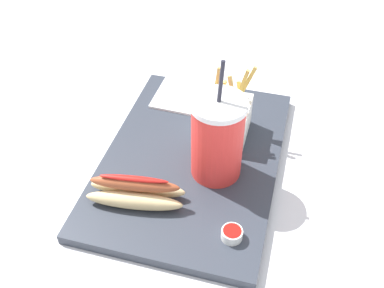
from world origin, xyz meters
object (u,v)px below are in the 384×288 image
at_px(ketchup_cup_1, 232,234).
at_px(napkin_stack, 182,96).
at_px(fries_basket, 227,118).
at_px(ketchup_cup_2, 221,97).
at_px(soda_cup, 217,138).
at_px(hot_dog_1, 136,192).

bearing_deg(ketchup_cup_1, napkin_stack, 28.22).
height_order(fries_basket, ketchup_cup_2, fries_basket).
bearing_deg(ketchup_cup_1, soda_cup, 22.82).
relative_size(fries_basket, hot_dog_1, 0.88).
bearing_deg(napkin_stack, hot_dog_1, -178.72).
distance_m(fries_basket, ketchup_cup_2, 0.11).
bearing_deg(fries_basket, hot_dog_1, 151.85).
relative_size(hot_dog_1, ketchup_cup_2, 5.41).
xyz_separation_m(fries_basket, napkin_stack, (0.09, 0.12, -0.04)).
xyz_separation_m(hot_dog_1, ketchup_cup_1, (-0.03, -0.17, -0.01)).
relative_size(soda_cup, ketchup_cup_1, 6.66).
bearing_deg(napkin_stack, fries_basket, -127.77).
bearing_deg(ketchup_cup_1, fries_basket, 13.98).
bearing_deg(ketchup_cup_2, ketchup_cup_1, -164.71).
bearing_deg(fries_basket, napkin_stack, 52.23).
xyz_separation_m(hot_dog_1, napkin_stack, (0.30, 0.01, -0.02)).
height_order(soda_cup, ketchup_cup_1, soda_cup).
bearing_deg(ketchup_cup_2, hot_dog_1, 165.75).
bearing_deg(hot_dog_1, napkin_stack, 1.28).
relative_size(fries_basket, ketchup_cup_1, 4.41).
xyz_separation_m(soda_cup, ketchup_cup_2, (0.21, 0.04, -0.07)).
bearing_deg(ketchup_cup_2, napkin_stack, 95.60).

